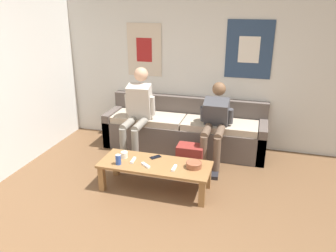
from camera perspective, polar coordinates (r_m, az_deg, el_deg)
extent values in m
cube|color=silver|center=(5.12, 5.10, 10.70)|extent=(10.00, 0.05, 2.55)
cube|color=beige|center=(5.28, -4.16, 13.08)|extent=(0.56, 0.01, 0.81)
cube|color=maroon|center=(5.28, -4.18, 13.07)|extent=(0.25, 0.01, 0.37)
cube|color=navy|center=(4.96, 13.93, 12.78)|extent=(0.66, 0.01, 0.83)
cube|color=silver|center=(4.96, 13.93, 12.77)|extent=(0.30, 0.01, 0.37)
cube|color=#564C47|center=(5.29, 3.49, 1.08)|extent=(2.46, 0.13, 0.77)
cube|color=#564C47|center=(5.05, 2.61, -2.05)|extent=(2.46, 0.54, 0.42)
cube|color=#564C47|center=(5.40, -9.55, -0.10)|extent=(0.12, 0.54, 0.54)
cube|color=#564C47|center=(4.92, 16.02, -2.80)|extent=(0.12, 0.54, 0.54)
cube|color=#B2A38E|center=(5.10, -3.41, 1.30)|extent=(1.09, 0.50, 0.10)
cube|color=#B2A38E|center=(4.87, 9.03, 0.07)|extent=(1.09, 0.50, 0.10)
cube|color=olive|center=(3.98, -2.27, -6.73)|extent=(1.35, 0.52, 0.03)
cube|color=olive|center=(4.44, -9.07, -6.44)|extent=(0.07, 0.07, 0.32)
cube|color=olive|center=(4.11, 6.98, -8.67)|extent=(0.07, 0.07, 0.32)
cube|color=olive|center=(4.12, -11.43, -8.91)|extent=(0.07, 0.07, 0.32)
cube|color=olive|center=(3.77, 5.95, -11.63)|extent=(0.07, 0.07, 0.32)
cylinder|color=gray|center=(4.77, -6.94, 0.41)|extent=(0.11, 0.42, 0.11)
cylinder|color=gray|center=(4.69, -7.79, -3.28)|extent=(0.10, 0.10, 0.49)
cube|color=#232328|center=(4.74, -7.98, -6.32)|extent=(0.11, 0.25, 0.05)
cylinder|color=gray|center=(4.71, -4.92, 0.19)|extent=(0.11, 0.42, 0.11)
cylinder|color=gray|center=(4.62, -5.74, -3.55)|extent=(0.10, 0.10, 0.49)
cube|color=#232328|center=(4.67, -5.95, -6.63)|extent=(0.11, 0.25, 0.05)
cube|color=beige|center=(4.89, -4.92, 4.18)|extent=(0.37, 0.35, 0.56)
sphere|color=tan|center=(4.86, -4.73, 8.95)|extent=(0.21, 0.21, 0.21)
cylinder|color=beige|center=(4.97, -7.00, 3.89)|extent=(0.08, 0.11, 0.30)
cylinder|color=beige|center=(4.84, -2.75, 3.54)|extent=(0.08, 0.11, 0.30)
cylinder|color=brown|center=(4.49, 6.71, -0.93)|extent=(0.11, 0.39, 0.11)
cylinder|color=brown|center=(4.42, 6.15, -4.80)|extent=(0.10, 0.10, 0.49)
cube|color=#232328|center=(4.47, 5.87, -8.01)|extent=(0.11, 0.25, 0.05)
cylinder|color=brown|center=(4.47, 8.98, -1.16)|extent=(0.11, 0.39, 0.11)
cylinder|color=brown|center=(4.39, 8.47, -5.05)|extent=(0.10, 0.10, 0.49)
cube|color=#232328|center=(4.45, 8.17, -8.29)|extent=(0.11, 0.25, 0.05)
cube|color=#3F3F44|center=(4.67, 8.46, 2.30)|extent=(0.35, 0.37, 0.46)
sphere|color=brown|center=(4.71, 8.89, 6.41)|extent=(0.19, 0.19, 0.19)
cylinder|color=#3F3F44|center=(4.72, 6.12, 2.14)|extent=(0.08, 0.12, 0.24)
cylinder|color=#3F3F44|center=(4.68, 10.81, 1.69)|extent=(0.08, 0.12, 0.24)
cube|color=maroon|center=(4.48, 3.89, -5.55)|extent=(0.36, 0.24, 0.37)
cube|color=maroon|center=(4.43, 3.58, -7.11)|extent=(0.25, 0.09, 0.17)
cylinder|color=brown|center=(3.88, 4.54, -6.75)|extent=(0.18, 0.18, 0.07)
torus|color=brown|center=(3.87, 4.55, -6.36)|extent=(0.19, 0.19, 0.02)
cylinder|color=silver|center=(4.13, -7.62, -4.98)|extent=(0.09, 0.09, 0.08)
cylinder|color=black|center=(4.11, -7.65, -4.42)|extent=(0.00, 0.00, 0.01)
cylinder|color=#28479E|center=(3.97, -8.66, -5.80)|extent=(0.07, 0.07, 0.12)
cylinder|color=silver|center=(3.95, -8.70, -5.00)|extent=(0.06, 0.06, 0.00)
cube|color=white|center=(4.04, -6.08, -5.95)|extent=(0.05, 0.15, 0.02)
cylinder|color=#333842|center=(4.06, -5.95, -5.58)|extent=(0.01, 0.01, 0.00)
cube|color=white|center=(3.92, -3.91, -6.83)|extent=(0.14, 0.11, 0.02)
cylinder|color=#333842|center=(3.93, -4.17, -6.47)|extent=(0.01, 0.01, 0.00)
cube|color=white|center=(3.85, 1.09, -7.33)|extent=(0.04, 0.14, 0.02)
cylinder|color=#333842|center=(3.87, 1.22, -6.93)|extent=(0.01, 0.01, 0.00)
cube|color=black|center=(4.12, -2.19, -5.43)|extent=(0.14, 0.15, 0.01)
cube|color=black|center=(4.11, -2.19, -5.36)|extent=(0.13, 0.13, 0.00)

